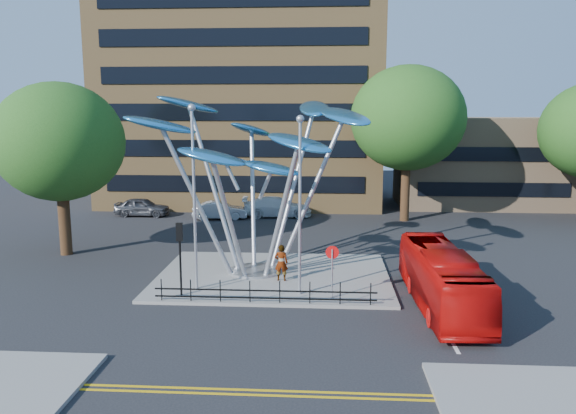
# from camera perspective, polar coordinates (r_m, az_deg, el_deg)

# --- Properties ---
(ground) EXTENTS (120.00, 120.00, 0.00)m
(ground) POSITION_cam_1_polar(r_m,az_deg,el_deg) (23.90, -0.36, -11.42)
(ground) COLOR black
(ground) RESTS_ON ground
(traffic_island) EXTENTS (12.00, 9.00, 0.15)m
(traffic_island) POSITION_cam_1_polar(r_m,az_deg,el_deg) (29.61, -1.49, -7.03)
(traffic_island) COLOR slate
(traffic_island) RESTS_ON ground
(double_yellow_near) EXTENTS (40.00, 0.12, 0.01)m
(double_yellow_near) POSITION_cam_1_polar(r_m,az_deg,el_deg) (18.45, -1.74, -18.15)
(double_yellow_near) COLOR gold
(double_yellow_near) RESTS_ON ground
(double_yellow_far) EXTENTS (40.00, 0.12, 0.01)m
(double_yellow_far) POSITION_cam_1_polar(r_m,az_deg,el_deg) (18.19, -1.83, -18.59)
(double_yellow_far) COLOR gold
(double_yellow_far) RESTS_ON ground
(brick_tower) EXTENTS (25.00, 15.00, 30.00)m
(brick_tower) POSITION_cam_1_polar(r_m,az_deg,el_deg) (55.11, -4.44, 16.40)
(brick_tower) COLOR olive
(brick_tower) RESTS_ON ground
(low_building_near) EXTENTS (15.00, 8.00, 8.00)m
(low_building_near) POSITION_cam_1_polar(r_m,az_deg,el_deg) (54.38, 19.09, 4.36)
(low_building_near) COLOR tan
(low_building_near) RESTS_ON ground
(tree_right) EXTENTS (8.80, 8.80, 12.11)m
(tree_right) POSITION_cam_1_polar(r_m,az_deg,el_deg) (44.69, 12.08, 8.81)
(tree_right) COLOR black
(tree_right) RESTS_ON ground
(tree_left) EXTENTS (7.60, 7.60, 10.32)m
(tree_left) POSITION_cam_1_polar(r_m,az_deg,el_deg) (35.83, -22.23, 6.11)
(tree_left) COLOR black
(tree_left) RESTS_ON ground
(leaf_sculpture) EXTENTS (12.72, 9.54, 9.51)m
(leaf_sculpture) POSITION_cam_1_polar(r_m,az_deg,el_deg) (29.19, -3.53, 6.29)
(leaf_sculpture) COLOR #9EA0A5
(leaf_sculpture) RESTS_ON traffic_island
(street_lamp_left) EXTENTS (0.36, 0.36, 8.80)m
(street_lamp_left) POSITION_cam_1_polar(r_m,az_deg,el_deg) (26.63, -9.55, 2.56)
(street_lamp_left) COLOR #9EA0A5
(street_lamp_left) RESTS_ON traffic_island
(street_lamp_right) EXTENTS (0.36, 0.36, 8.30)m
(street_lamp_right) POSITION_cam_1_polar(r_m,az_deg,el_deg) (25.49, 1.22, 1.78)
(street_lamp_right) COLOR #9EA0A5
(street_lamp_right) RESTS_ON traffic_island
(traffic_light_island) EXTENTS (0.28, 0.18, 3.42)m
(traffic_light_island) POSITION_cam_1_polar(r_m,az_deg,el_deg) (26.28, -10.94, -3.65)
(traffic_light_island) COLOR black
(traffic_light_island) RESTS_ON traffic_island
(no_entry_sign_island) EXTENTS (0.60, 0.10, 2.45)m
(no_entry_sign_island) POSITION_cam_1_polar(r_m,az_deg,el_deg) (25.67, 4.51, -5.67)
(no_entry_sign_island) COLOR #9EA0A5
(no_entry_sign_island) RESTS_ON traffic_island
(pedestrian_railing_front) EXTENTS (10.00, 0.06, 1.00)m
(pedestrian_railing_front) POSITION_cam_1_polar(r_m,az_deg,el_deg) (25.39, -2.37, -8.81)
(pedestrian_railing_front) COLOR black
(pedestrian_railing_front) RESTS_ON traffic_island
(red_bus) EXTENTS (2.49, 9.43, 2.61)m
(red_bus) POSITION_cam_1_polar(r_m,az_deg,el_deg) (25.92, 15.33, -7.02)
(red_bus) COLOR #B90A08
(red_bus) RESTS_ON ground
(pedestrian) EXTENTS (0.68, 0.45, 1.85)m
(pedestrian) POSITION_cam_1_polar(r_m,az_deg,el_deg) (28.37, -0.69, -5.68)
(pedestrian) COLOR gray
(pedestrian) RESTS_ON traffic_island
(parked_car_left) EXTENTS (4.51, 1.90, 1.53)m
(parked_car_left) POSITION_cam_1_polar(r_m,az_deg,el_deg) (47.88, -14.60, 0.01)
(parked_car_left) COLOR #3C3E43
(parked_car_left) RESTS_ON ground
(parked_car_mid) EXTENTS (4.51, 2.12, 1.43)m
(parked_car_mid) POSITION_cam_1_polar(r_m,az_deg,el_deg) (45.33, -6.94, -0.35)
(parked_car_mid) COLOR #B2B6BA
(parked_car_mid) RESTS_ON ground
(parked_car_right) EXTENTS (5.80, 2.72, 1.64)m
(parked_car_right) POSITION_cam_1_polar(r_m,az_deg,el_deg) (46.05, -1.12, 0.01)
(parked_car_right) COLOR silver
(parked_car_right) RESTS_ON ground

